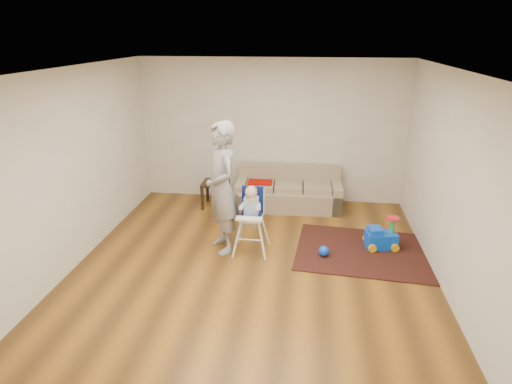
# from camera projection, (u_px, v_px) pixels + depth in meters

# --- Properties ---
(ground) EXTENTS (5.50, 5.50, 0.00)m
(ground) POSITION_uv_depth(u_px,v_px,m) (252.00, 268.00, 6.02)
(ground) COLOR #513414
(ground) RESTS_ON ground
(room_envelope) EXTENTS (5.04, 5.52, 2.72)m
(room_envelope) POSITION_uv_depth(u_px,v_px,m) (257.00, 129.00, 5.85)
(room_envelope) COLOR silver
(room_envelope) RESTS_ON ground
(sofa) EXTENTS (1.96, 0.85, 0.75)m
(sofa) POSITION_uv_depth(u_px,v_px,m) (288.00, 189.00, 7.98)
(sofa) COLOR gray
(sofa) RESTS_ON ground
(side_table) EXTENTS (0.48, 0.48, 0.48)m
(side_table) POSITION_uv_depth(u_px,v_px,m) (216.00, 194.00, 8.09)
(side_table) COLOR black
(side_table) RESTS_ON ground
(area_rug) EXTENTS (2.18, 1.71, 0.02)m
(area_rug) POSITION_uv_depth(u_px,v_px,m) (366.00, 251.00, 6.46)
(area_rug) COLOR black
(area_rug) RESTS_ON ground
(ride_on_toy) EXTENTS (0.50, 0.40, 0.50)m
(ride_on_toy) POSITION_uv_depth(u_px,v_px,m) (382.00, 232.00, 6.50)
(ride_on_toy) COLOR blue
(ride_on_toy) RESTS_ON area_rug
(toy_ball) EXTENTS (0.16, 0.16, 0.16)m
(toy_ball) POSITION_uv_depth(u_px,v_px,m) (324.00, 251.00, 6.29)
(toy_ball) COLOR blue
(toy_ball) RESTS_ON area_rug
(high_chair) EXTENTS (0.50, 0.50, 1.05)m
(high_chair) POSITION_uv_depth(u_px,v_px,m) (251.00, 220.00, 6.33)
(high_chair) COLOR white
(high_chair) RESTS_ON ground
(adult) EXTENTS (0.77, 0.86, 1.97)m
(adult) POSITION_uv_depth(u_px,v_px,m) (222.00, 188.00, 6.22)
(adult) COLOR #939395
(adult) RESTS_ON ground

